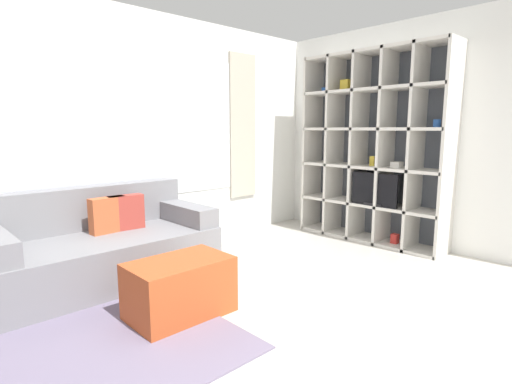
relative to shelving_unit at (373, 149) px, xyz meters
name	(u,v)px	position (x,y,z in m)	size (l,w,h in m)	color
wall_back	(119,135)	(-2.64, 1.49, 0.18)	(6.85, 0.11, 2.70)	white
wall_right	(398,134)	(0.22, -0.20, 0.18)	(0.07, 4.52, 2.70)	white
area_rug	(61,352)	(-3.81, -0.08, -1.17)	(2.08, 1.81, 0.01)	slate
shelving_unit	(373,149)	(0.00, 0.00, 0.00)	(0.42, 1.92, 2.36)	#515660
couch_main	(103,248)	(-3.09, 0.97, -0.86)	(2.00, 0.97, 0.86)	gray
ottoman	(180,288)	(-2.97, -0.15, -0.95)	(0.76, 0.47, 0.44)	#B74C23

